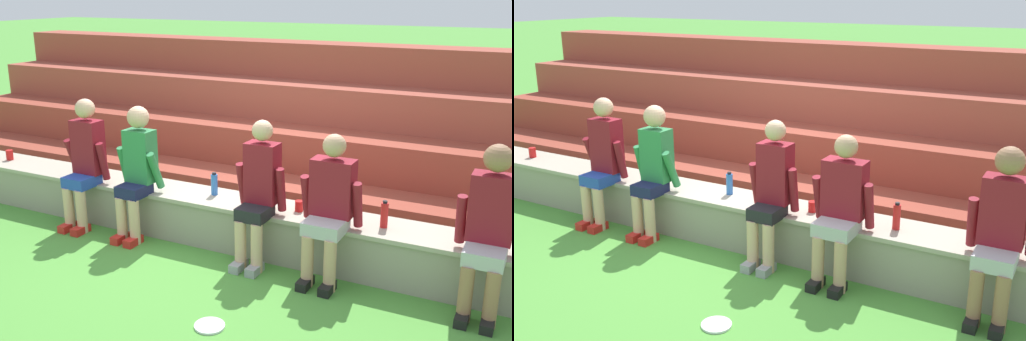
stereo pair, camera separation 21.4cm
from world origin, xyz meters
The scene contains 13 objects.
ground_plane centered at (0.00, 0.00, 0.00)m, with size 80.00×80.00×0.00m, color #4C9338.
stone_seating_wall centered at (0.00, 0.25, 0.26)m, with size 7.98×0.54×0.48m.
brick_bleachers centered at (0.00, 2.26, 0.69)m, with size 9.89×2.36×1.84m.
person_far_left centered at (-1.58, -0.02, 0.74)m, with size 0.50×0.53×1.40m.
person_left_of_center centered at (-0.88, -0.01, 0.74)m, with size 0.48×0.52×1.38m.
person_center centered at (0.52, 0.00, 0.72)m, with size 0.49×0.53×1.37m.
person_right_of_center centered at (1.22, -0.03, 0.70)m, with size 0.56×0.55×1.32m.
person_far_right centered at (2.53, 0.00, 0.74)m, with size 0.52×0.57×1.38m.
water_bottle_mid_right centered at (1.65, 0.24, 0.60)m, with size 0.07×0.07×0.25m.
water_bottle_near_right centered at (-0.15, 0.30, 0.59)m, with size 0.07×0.07×0.24m.
plastic_cup_right_end centered at (-3.09, 0.27, 0.54)m, with size 0.09×0.09×0.12m, color red.
plastic_cup_left_end centered at (0.82, 0.26, 0.53)m, with size 0.08×0.08×0.10m, color red.
frisbee centered at (0.71, -1.21, 0.01)m, with size 0.24×0.24×0.02m, color white.
Camera 1 is at (2.88, -4.64, 2.50)m, focal length 41.64 mm.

